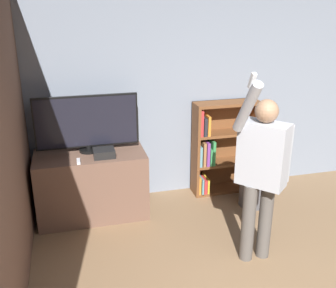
{
  "coord_description": "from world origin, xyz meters",
  "views": [
    {
      "loc": [
        -1.7,
        -1.66,
        2.42
      ],
      "look_at": [
        -0.79,
        1.88,
        1.07
      ],
      "focal_mm": 42.0,
      "sensor_mm": 36.0,
      "label": 1
    }
  ],
  "objects_px": {
    "bookshelf": "(219,149)",
    "television": "(87,123)",
    "person": "(262,167)",
    "waste_bin": "(253,189)",
    "game_console": "(104,153)"
  },
  "relations": [
    {
      "from": "television",
      "to": "person",
      "type": "distance_m",
      "value": 1.99
    },
    {
      "from": "game_console",
      "to": "person",
      "type": "height_order",
      "value": "person"
    },
    {
      "from": "bookshelf",
      "to": "game_console",
      "type": "bearing_deg",
      "value": -167.1
    },
    {
      "from": "bookshelf",
      "to": "waste_bin",
      "type": "relative_size",
      "value": 2.81
    },
    {
      "from": "person",
      "to": "waste_bin",
      "type": "height_order",
      "value": "person"
    },
    {
      "from": "television",
      "to": "bookshelf",
      "type": "relative_size",
      "value": 0.94
    },
    {
      "from": "bookshelf",
      "to": "television",
      "type": "bearing_deg",
      "value": -175.2
    },
    {
      "from": "game_console",
      "to": "bookshelf",
      "type": "relative_size",
      "value": 0.19
    },
    {
      "from": "bookshelf",
      "to": "person",
      "type": "bearing_deg",
      "value": -96.84
    },
    {
      "from": "person",
      "to": "game_console",
      "type": "bearing_deg",
      "value": -171.68
    },
    {
      "from": "bookshelf",
      "to": "person",
      "type": "distance_m",
      "value": 1.52
    },
    {
      "from": "person",
      "to": "bookshelf",
      "type": "bearing_deg",
      "value": 131.47
    },
    {
      "from": "person",
      "to": "waste_bin",
      "type": "bearing_deg",
      "value": 113.5
    },
    {
      "from": "television",
      "to": "bookshelf",
      "type": "bearing_deg",
      "value": 4.8
    },
    {
      "from": "game_console",
      "to": "television",
      "type": "bearing_deg",
      "value": 126.25
    }
  ]
}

